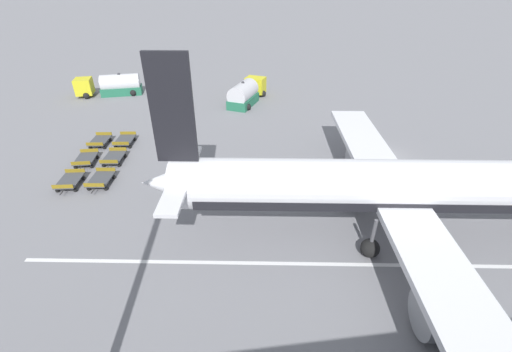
{
  "coord_description": "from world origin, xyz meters",
  "views": [
    {
      "loc": [
        28.41,
        -16.96,
        16.07
      ],
      "look_at": [
        5.9,
        -14.11,
        2.31
      ],
      "focal_mm": 24.0,
      "sensor_mm": 36.0,
      "label": 1
    }
  ],
  "objects_px": {
    "baggage_dolly_row_mid_a_col_a": "(125,140)",
    "airplane": "(408,189)",
    "baggage_dolly_row_mid_a_col_c": "(101,180)",
    "fuel_tanker_secondary": "(246,93)",
    "baggage_dolly_row_near_col_b": "(86,159)",
    "baggage_dolly_row_mid_a_col_b": "(114,158)",
    "baggage_dolly_row_near_col_a": "(100,141)",
    "baggage_dolly_row_near_col_c": "(70,181)",
    "fuel_tanker_primary": "(113,86)"
  },
  "relations": [
    {
      "from": "baggage_dolly_row_mid_a_col_c",
      "to": "baggage_dolly_row_near_col_b",
      "type": "bearing_deg",
      "value": -149.53
    },
    {
      "from": "baggage_dolly_row_mid_a_col_c",
      "to": "baggage_dolly_row_mid_a_col_b",
      "type": "bearing_deg",
      "value": 176.88
    },
    {
      "from": "baggage_dolly_row_near_col_a",
      "to": "baggage_dolly_row_near_col_b",
      "type": "bearing_deg",
      "value": -4.04
    },
    {
      "from": "baggage_dolly_row_mid_a_col_a",
      "to": "baggage_dolly_row_near_col_a",
      "type": "bearing_deg",
      "value": -93.65
    },
    {
      "from": "baggage_dolly_row_near_col_a",
      "to": "baggage_dolly_row_mid_a_col_c",
      "type": "bearing_deg",
      "value": 14.57
    },
    {
      "from": "airplane",
      "to": "baggage_dolly_row_near_col_b",
      "type": "height_order",
      "value": "airplane"
    },
    {
      "from": "baggage_dolly_row_near_col_b",
      "to": "baggage_dolly_row_near_col_a",
      "type": "bearing_deg",
      "value": 175.96
    },
    {
      "from": "fuel_tanker_secondary",
      "to": "baggage_dolly_row_mid_a_col_b",
      "type": "height_order",
      "value": "fuel_tanker_secondary"
    },
    {
      "from": "baggage_dolly_row_near_col_c",
      "to": "baggage_dolly_row_mid_a_col_a",
      "type": "distance_m",
      "value": 8.4
    },
    {
      "from": "fuel_tanker_secondary",
      "to": "baggage_dolly_row_near_col_c",
      "type": "height_order",
      "value": "fuel_tanker_secondary"
    },
    {
      "from": "fuel_tanker_secondary",
      "to": "baggage_dolly_row_mid_a_col_a",
      "type": "distance_m",
      "value": 18.23
    },
    {
      "from": "airplane",
      "to": "baggage_dolly_row_mid_a_col_a",
      "type": "relative_size",
      "value": 10.53
    },
    {
      "from": "fuel_tanker_secondary",
      "to": "baggage_dolly_row_near_col_a",
      "type": "height_order",
      "value": "fuel_tanker_secondary"
    },
    {
      "from": "baggage_dolly_row_mid_a_col_b",
      "to": "baggage_dolly_row_near_col_a",
      "type": "bearing_deg",
      "value": -150.22
    },
    {
      "from": "baggage_dolly_row_mid_a_col_b",
      "to": "baggage_dolly_row_mid_a_col_c",
      "type": "xyz_separation_m",
      "value": [
        4.02,
        -0.22,
        0.0
      ]
    },
    {
      "from": "airplane",
      "to": "baggage_dolly_row_near_col_a",
      "type": "height_order",
      "value": "airplane"
    },
    {
      "from": "fuel_tanker_secondary",
      "to": "airplane",
      "type": "bearing_deg",
      "value": 15.8
    },
    {
      "from": "baggage_dolly_row_near_col_a",
      "to": "baggage_dolly_row_near_col_c",
      "type": "bearing_deg",
      "value": -3.39
    },
    {
      "from": "fuel_tanker_secondary",
      "to": "baggage_dolly_row_near_col_a",
      "type": "xyz_separation_m",
      "value": [
        11.37,
        -16.68,
        -0.9
      ]
    },
    {
      "from": "baggage_dolly_row_mid_a_col_a",
      "to": "baggage_dolly_row_near_col_b",
      "type": "bearing_deg",
      "value": -36.68
    },
    {
      "from": "baggage_dolly_row_near_col_b",
      "to": "baggage_dolly_row_mid_a_col_c",
      "type": "bearing_deg",
      "value": 30.47
    },
    {
      "from": "baggage_dolly_row_near_col_a",
      "to": "baggage_dolly_row_mid_a_col_a",
      "type": "height_order",
      "value": "same"
    },
    {
      "from": "fuel_tanker_primary",
      "to": "baggage_dolly_row_mid_a_col_c",
      "type": "xyz_separation_m",
      "value": [
        25.66,
        4.41,
        -0.85
      ]
    },
    {
      "from": "baggage_dolly_row_mid_a_col_c",
      "to": "baggage_dolly_row_near_col_a",
      "type": "bearing_deg",
      "value": -165.43
    },
    {
      "from": "fuel_tanker_secondary",
      "to": "baggage_dolly_row_mid_a_col_c",
      "type": "relative_size",
      "value": 2.52
    },
    {
      "from": "baggage_dolly_row_near_col_b",
      "to": "baggage_dolly_row_mid_a_col_a",
      "type": "distance_m",
      "value": 4.81
    },
    {
      "from": "airplane",
      "to": "baggage_dolly_row_mid_a_col_c",
      "type": "height_order",
      "value": "airplane"
    },
    {
      "from": "fuel_tanker_primary",
      "to": "baggage_dolly_row_mid_a_col_a",
      "type": "relative_size",
      "value": 2.68
    },
    {
      "from": "fuel_tanker_secondary",
      "to": "baggage_dolly_row_mid_a_col_c",
      "type": "bearing_deg",
      "value": -36.87
    },
    {
      "from": "baggage_dolly_row_near_col_b",
      "to": "baggage_dolly_row_mid_a_col_b",
      "type": "height_order",
      "value": "same"
    },
    {
      "from": "fuel_tanker_primary",
      "to": "baggage_dolly_row_mid_a_col_c",
      "type": "bearing_deg",
      "value": 9.75
    },
    {
      "from": "baggage_dolly_row_near_col_a",
      "to": "baggage_dolly_row_near_col_c",
      "type": "height_order",
      "value": "same"
    },
    {
      "from": "fuel_tanker_primary",
      "to": "baggage_dolly_row_mid_a_col_a",
      "type": "bearing_deg",
      "value": 15.44
    },
    {
      "from": "baggage_dolly_row_mid_a_col_a",
      "to": "airplane",
      "type": "bearing_deg",
      "value": 52.7
    },
    {
      "from": "baggage_dolly_row_near_col_c",
      "to": "baggage_dolly_row_mid_a_col_c",
      "type": "height_order",
      "value": "same"
    },
    {
      "from": "airplane",
      "to": "baggage_dolly_row_near_col_a",
      "type": "distance_m",
      "value": 30.17
    },
    {
      "from": "fuel_tanker_primary",
      "to": "baggage_dolly_row_mid_a_col_a",
      "type": "height_order",
      "value": "fuel_tanker_primary"
    },
    {
      "from": "baggage_dolly_row_near_col_c",
      "to": "baggage_dolly_row_mid_a_col_b",
      "type": "distance_m",
      "value": 4.83
    },
    {
      "from": "airplane",
      "to": "fuel_tanker_secondary",
      "type": "xyz_separation_m",
      "value": [
        -28.39,
        -8.04,
        -2.14
      ]
    },
    {
      "from": "fuel_tanker_primary",
      "to": "airplane",
      "type": "bearing_deg",
      "value": 37.99
    },
    {
      "from": "baggage_dolly_row_near_col_a",
      "to": "baggage_dolly_row_mid_a_col_b",
      "type": "height_order",
      "value": "same"
    },
    {
      "from": "baggage_dolly_row_near_col_c",
      "to": "baggage_dolly_row_mid_a_col_b",
      "type": "relative_size",
      "value": 0.99
    },
    {
      "from": "airplane",
      "to": "fuel_tanker_secondary",
      "type": "relative_size",
      "value": 4.17
    },
    {
      "from": "baggage_dolly_row_near_col_a",
      "to": "baggage_dolly_row_near_col_b",
      "type": "relative_size",
      "value": 1.02
    },
    {
      "from": "fuel_tanker_primary",
      "to": "baggage_dolly_row_mid_a_col_b",
      "type": "distance_m",
      "value": 22.14
    },
    {
      "from": "baggage_dolly_row_near_col_b",
      "to": "baggage_dolly_row_near_col_c",
      "type": "relative_size",
      "value": 0.99
    },
    {
      "from": "airplane",
      "to": "baggage_dolly_row_mid_a_col_c",
      "type": "distance_m",
      "value": 24.51
    },
    {
      "from": "fuel_tanker_secondary",
      "to": "baggage_dolly_row_mid_a_col_c",
      "type": "distance_m",
      "value": 24.32
    },
    {
      "from": "baggage_dolly_row_near_col_b",
      "to": "baggage_dolly_row_near_col_c",
      "type": "height_order",
      "value": "same"
    },
    {
      "from": "airplane",
      "to": "baggage_dolly_row_near_col_a",
      "type": "relative_size",
      "value": 10.53
    }
  ]
}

